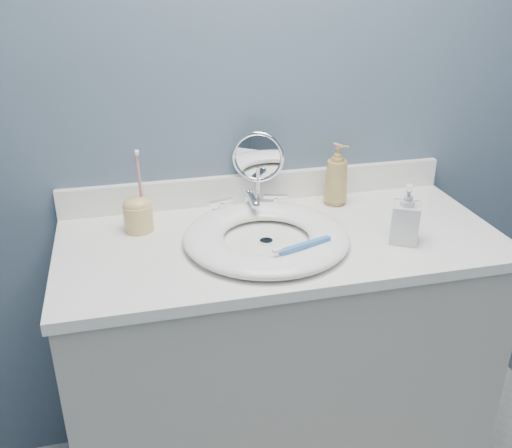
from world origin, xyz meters
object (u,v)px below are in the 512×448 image
object	(u,v)px
soap_bottle_amber	(337,174)
soap_bottle_clear	(406,214)
toothbrush_holder	(138,213)
makeup_mirror	(258,166)

from	to	relation	value
soap_bottle_amber	soap_bottle_clear	world-z (taller)	soap_bottle_amber
soap_bottle_clear	toothbrush_holder	distance (m)	0.74
soap_bottle_amber	toothbrush_holder	size ratio (longest dim) A/B	0.82
makeup_mirror	soap_bottle_amber	distance (m)	0.24
makeup_mirror	soap_bottle_clear	world-z (taller)	makeup_mirror
makeup_mirror	soap_bottle_amber	xyz separation A→B (m)	(0.24, -0.05, -0.03)
makeup_mirror	soap_bottle_amber	bearing A→B (deg)	7.30
makeup_mirror	soap_bottle_clear	size ratio (longest dim) A/B	1.46
soap_bottle_amber	soap_bottle_clear	size ratio (longest dim) A/B	1.20
toothbrush_holder	makeup_mirror	bearing A→B (deg)	14.75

